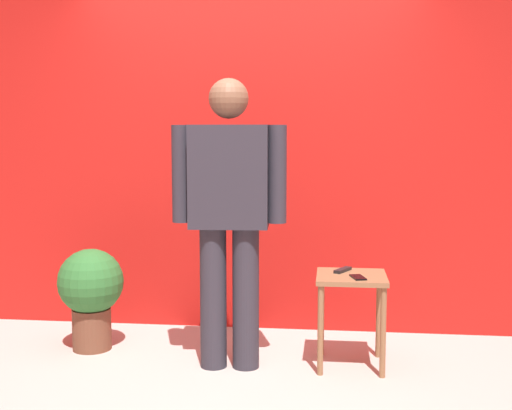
{
  "coord_description": "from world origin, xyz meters",
  "views": [
    {
      "loc": [
        0.62,
        -3.5,
        1.44
      ],
      "look_at": [
        0.14,
        0.55,
        1.01
      ],
      "focal_mm": 46.09,
      "sensor_mm": 36.0,
      "label": 1
    }
  ],
  "objects_px": {
    "cell_phone": "(358,277)",
    "side_table": "(351,293)",
    "tv_remote": "(343,270)",
    "standing_person": "(229,208)",
    "potted_plant": "(91,290)"
  },
  "relations": [
    {
      "from": "cell_phone",
      "to": "side_table",
      "type": "bearing_deg",
      "value": 96.65
    },
    {
      "from": "standing_person",
      "to": "potted_plant",
      "type": "xyz_separation_m",
      "value": [
        -0.98,
        0.23,
        -0.59
      ]
    },
    {
      "from": "potted_plant",
      "to": "tv_remote",
      "type": "bearing_deg",
      "value": -1.07
    },
    {
      "from": "standing_person",
      "to": "side_table",
      "type": "relative_size",
      "value": 3.07
    },
    {
      "from": "standing_person",
      "to": "tv_remote",
      "type": "xyz_separation_m",
      "value": [
        0.7,
        0.2,
        -0.41
      ]
    },
    {
      "from": "standing_person",
      "to": "tv_remote",
      "type": "height_order",
      "value": "standing_person"
    },
    {
      "from": "potted_plant",
      "to": "cell_phone",
      "type": "bearing_deg",
      "value": -6.92
    },
    {
      "from": "standing_person",
      "to": "cell_phone",
      "type": "xyz_separation_m",
      "value": [
        0.79,
        0.02,
        -0.41
      ]
    },
    {
      "from": "side_table",
      "to": "potted_plant",
      "type": "height_order",
      "value": "potted_plant"
    },
    {
      "from": "standing_person",
      "to": "cell_phone",
      "type": "bearing_deg",
      "value": 1.18
    },
    {
      "from": "side_table",
      "to": "cell_phone",
      "type": "height_order",
      "value": "cell_phone"
    },
    {
      "from": "cell_phone",
      "to": "potted_plant",
      "type": "height_order",
      "value": "potted_plant"
    },
    {
      "from": "cell_phone",
      "to": "tv_remote",
      "type": "height_order",
      "value": "tv_remote"
    },
    {
      "from": "tv_remote",
      "to": "side_table",
      "type": "bearing_deg",
      "value": -31.97
    },
    {
      "from": "side_table",
      "to": "tv_remote",
      "type": "xyz_separation_m",
      "value": [
        -0.05,
        0.09,
        0.12
      ]
    }
  ]
}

